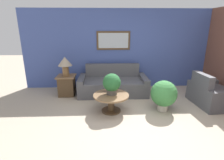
# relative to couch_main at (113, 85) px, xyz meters

# --- Properties ---
(ground_plane) EXTENTS (20.00, 20.00, 0.00)m
(ground_plane) POSITION_rel_couch_main_xyz_m (0.63, -2.06, -0.28)
(ground_plane) COLOR tan
(wall_back) EXTENTS (7.16, 0.09, 2.60)m
(wall_back) POSITION_rel_couch_main_xyz_m (0.61, 0.65, 1.02)
(wall_back) COLOR #42569E
(wall_back) RESTS_ON ground_plane
(couch_main) EXTENTS (2.11, 1.00, 0.88)m
(couch_main) POSITION_rel_couch_main_xyz_m (0.00, 0.00, 0.00)
(couch_main) COLOR #4C4C51
(couch_main) RESTS_ON ground_plane
(armchair) EXTENTS (0.96, 1.18, 0.88)m
(armchair) POSITION_rel_couch_main_xyz_m (2.61, -0.97, 0.00)
(armchair) COLOR #4C4C51
(armchair) RESTS_ON ground_plane
(coffee_table) EXTENTS (0.88, 0.88, 0.45)m
(coffee_table) POSITION_rel_couch_main_xyz_m (-0.10, -1.24, 0.04)
(coffee_table) COLOR #4C3823
(coffee_table) RESTS_ON ground_plane
(side_table) EXTENTS (0.55, 0.55, 0.62)m
(side_table) POSITION_rel_couch_main_xyz_m (-1.43, -0.09, 0.03)
(side_table) COLOR #4C3823
(side_table) RESTS_ON ground_plane
(table_lamp) EXTENTS (0.42, 0.42, 0.57)m
(table_lamp) POSITION_rel_couch_main_xyz_m (-1.43, -0.09, 0.72)
(table_lamp) COLOR brown
(table_lamp) RESTS_ON side_table
(potted_plant_on_table) EXTENTS (0.44, 0.44, 0.52)m
(potted_plant_on_table) POSITION_rel_couch_main_xyz_m (-0.09, -1.21, 0.44)
(potted_plant_on_table) COLOR #4C4742
(potted_plant_on_table) RESTS_ON coffee_table
(potted_plant_floor) EXTENTS (0.65, 0.65, 0.78)m
(potted_plant_floor) POSITION_rel_couch_main_xyz_m (1.21, -1.24, 0.15)
(potted_plant_floor) COLOR beige
(potted_plant_floor) RESTS_ON ground_plane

